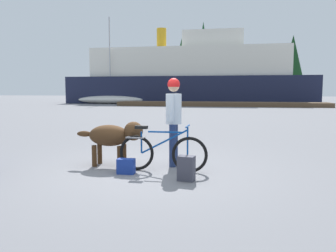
{
  "coord_description": "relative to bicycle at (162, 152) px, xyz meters",
  "views": [
    {
      "loc": [
        1.76,
        -6.34,
        1.56
      ],
      "look_at": [
        0.37,
        0.58,
        0.82
      ],
      "focal_mm": 37.2,
      "sensor_mm": 36.0,
      "label": 1
    }
  ],
  "objects": [
    {
      "name": "pine_tree_far_left",
      "position": [
        -7.74,
        50.96,
        5.82
      ],
      "size": [
        4.23,
        4.23,
        10.0
      ],
      "color": "#4C331E",
      "rests_on": "ground_plane"
    },
    {
      "name": "person_cyclist",
      "position": [
        0.13,
        0.55,
        0.72
      ],
      "size": [
        0.32,
        0.53,
        1.79
      ],
      "color": "navy",
      "rests_on": "ground_plane"
    },
    {
      "name": "handbag_pannier",
      "position": [
        -0.61,
        -0.32,
        -0.23
      ],
      "size": [
        0.32,
        0.18,
        0.28
      ],
      "primitive_type": "cube",
      "rotation": [
        0.0,
        0.0,
        0.01
      ],
      "color": "navy",
      "rests_on": "ground_plane"
    },
    {
      "name": "ferry_boat",
      "position": [
        -4.0,
        33.76,
        2.65
      ],
      "size": [
        27.33,
        7.18,
        8.62
      ],
      "color": "#191E38",
      "rests_on": "ground_plane"
    },
    {
      "name": "backpack",
      "position": [
        0.56,
        -0.58,
        -0.16
      ],
      "size": [
        0.31,
        0.24,
        0.43
      ],
      "primitive_type": "cube",
      "rotation": [
        0.0,
        0.0,
        -0.16
      ],
      "color": "#3F3F4C",
      "rests_on": "ground_plane"
    },
    {
      "name": "dog",
      "position": [
        -1.07,
        0.29,
        0.25
      ],
      "size": [
        1.42,
        0.51,
        0.92
      ],
      "color": "#472D19",
      "rests_on": "ground_plane"
    },
    {
      "name": "dock_pier",
      "position": [
        -0.22,
        27.04,
        -0.17
      ],
      "size": [
        19.68,
        2.79,
        0.4
      ],
      "primitive_type": "cube",
      "color": "brown",
      "rests_on": "ground_plane"
    },
    {
      "name": "sailboat_moored",
      "position": [
        -12.48,
        30.36,
        0.13
      ],
      "size": [
        7.63,
        2.14,
        9.43
      ],
      "color": "silver",
      "rests_on": "ground_plane"
    },
    {
      "name": "ground_plane",
      "position": [
        -0.36,
        -0.06,
        -0.37
      ],
      "size": [
        160.0,
        160.0,
        0.0
      ],
      "primitive_type": "plane",
      "color": "slate"
    },
    {
      "name": "bicycle",
      "position": [
        0.0,
        0.0,
        0.0
      ],
      "size": [
        1.72,
        0.44,
        0.9
      ],
      "color": "black",
      "rests_on": "ground_plane"
    },
    {
      "name": "pine_tree_center",
      "position": [
        -4.47,
        53.08,
        7.51
      ],
      "size": [
        3.22,
        3.22,
        12.87
      ],
      "color": "#4C331E",
      "rests_on": "ground_plane"
    },
    {
      "name": "pine_tree_far_right",
      "position": [
        9.99,
        53.37,
        6.34
      ],
      "size": [
        3.48,
        3.48,
        10.29
      ],
      "color": "#4C331E",
      "rests_on": "ground_plane"
    }
  ]
}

